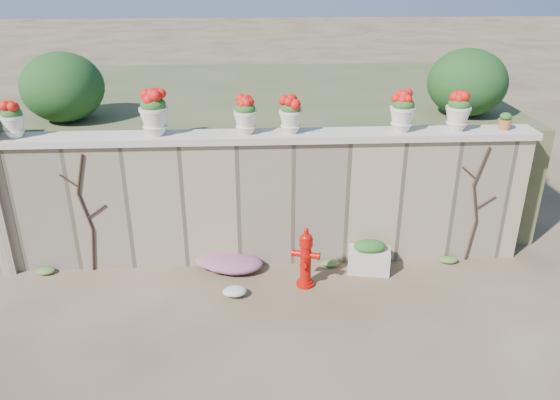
{
  "coord_description": "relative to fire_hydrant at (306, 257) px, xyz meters",
  "views": [
    {
      "loc": [
        -0.19,
        -5.87,
        4.46
      ],
      "look_at": [
        0.2,
        1.4,
        1.2
      ],
      "focal_mm": 35.0,
      "sensor_mm": 36.0,
      "label": 1
    }
  ],
  "objects": [
    {
      "name": "ground",
      "position": [
        -0.55,
        -0.97,
        -0.47
      ],
      "size": [
        80.0,
        80.0,
        0.0
      ],
      "primitive_type": "plane",
      "color": "#4A3C25",
      "rests_on": "ground"
    },
    {
      "name": "vine_left",
      "position": [
        -3.22,
        0.61,
        0.52
      ],
      "size": [
        0.6,
        0.04,
        1.91
      ],
      "color": "black",
      "rests_on": "ground"
    },
    {
      "name": "urn_pot_5",
      "position": [
        2.29,
        0.83,
        1.91
      ],
      "size": [
        0.37,
        0.37,
        0.57
      ],
      "color": "silver",
      "rests_on": "wall_cap"
    },
    {
      "name": "white_flowers",
      "position": [
        -1.12,
        -0.25,
        -0.38
      ],
      "size": [
        0.52,
        0.42,
        0.19
      ],
      "primitive_type": "ellipsoid",
      "color": "white",
      "rests_on": "ground"
    },
    {
      "name": "urn_pot_3",
      "position": [
        -0.17,
        0.83,
        1.9
      ],
      "size": [
        0.34,
        0.34,
        0.54
      ],
      "color": "silver",
      "rests_on": "wall_cap"
    },
    {
      "name": "urn_pot_4",
      "position": [
        1.46,
        0.83,
        1.92
      ],
      "size": [
        0.37,
        0.37,
        0.58
      ],
      "color": "silver",
      "rests_on": "wall_cap"
    },
    {
      "name": "terracotta_pot",
      "position": [
        3.02,
        0.83,
        1.74
      ],
      "size": [
        0.21,
        0.21,
        0.25
      ],
      "color": "#AE6535",
      "rests_on": "wall_cap"
    },
    {
      "name": "green_shrub",
      "position": [
        0.99,
        0.41,
        -0.2
      ],
      "size": [
        0.57,
        0.51,
        0.54
      ],
      "primitive_type": "ellipsoid",
      "color": "#1E5119",
      "rests_on": "ground"
    },
    {
      "name": "urn_pot_2",
      "position": [
        -0.83,
        0.83,
        1.89
      ],
      "size": [
        0.34,
        0.34,
        0.54
      ],
      "color": "silver",
      "rests_on": "wall_cap"
    },
    {
      "name": "vine_right",
      "position": [
        2.68,
        0.61,
        0.52
      ],
      "size": [
        0.6,
        0.04,
        1.91
      ],
      "color": "black",
      "rests_on": "ground"
    },
    {
      "name": "urn_pot_1",
      "position": [
        -2.13,
        0.83,
        1.95
      ],
      "size": [
        0.41,
        0.41,
        0.65
      ],
      "color": "silver",
      "rests_on": "wall_cap"
    },
    {
      "name": "fire_hydrant",
      "position": [
        0.0,
        0.0,
        0.0
      ],
      "size": [
        0.41,
        0.29,
        0.94
      ],
      "rotation": [
        0.0,
        0.0,
        -0.34
      ],
      "color": "#B70D07",
      "rests_on": "ground"
    },
    {
      "name": "back_shrub_left",
      "position": [
        -3.75,
        2.03,
        2.08
      ],
      "size": [
        1.3,
        1.3,
        1.1
      ],
      "primitive_type": "ellipsoid",
      "color": "#143814",
      "rests_on": "raised_fill"
    },
    {
      "name": "back_shrub_right",
      "position": [
        2.85,
        2.03,
        2.08
      ],
      "size": [
        1.3,
        1.3,
        1.1
      ],
      "primitive_type": "ellipsoid",
      "color": "#143814",
      "rests_on": "raised_fill"
    },
    {
      "name": "stone_wall",
      "position": [
        -0.55,
        0.83,
        0.53
      ],
      "size": [
        8.0,
        0.4,
        2.0
      ],
      "primitive_type": "cube",
      "color": "#9A8966",
      "rests_on": "ground"
    },
    {
      "name": "planter_box",
      "position": [
        1.02,
        0.35,
        -0.23
      ],
      "size": [
        0.69,
        0.48,
        0.52
      ],
      "rotation": [
        0.0,
        0.0,
        -0.2
      ],
      "color": "beige",
      "rests_on": "ground"
    },
    {
      "name": "urn_pot_0",
      "position": [
        -4.11,
        0.83,
        1.88
      ],
      "size": [
        0.33,
        0.33,
        0.51
      ],
      "color": "silver",
      "rests_on": "wall_cap"
    },
    {
      "name": "raised_fill",
      "position": [
        -0.55,
        4.03,
        0.53
      ],
      "size": [
        9.0,
        6.0,
        2.0
      ],
      "primitive_type": "cube",
      "color": "#384C23",
      "rests_on": "ground"
    },
    {
      "name": "wall_cap",
      "position": [
        -0.55,
        0.83,
        1.58
      ],
      "size": [
        8.1,
        0.52,
        0.1
      ],
      "primitive_type": "cube",
      "color": "beige",
      "rests_on": "stone_wall"
    },
    {
      "name": "magenta_clump",
      "position": [
        -1.22,
        0.55,
        -0.33
      ],
      "size": [
        1.03,
        0.68,
        0.27
      ],
      "primitive_type": "ellipsoid",
      "color": "#BC259D",
      "rests_on": "ground"
    }
  ]
}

